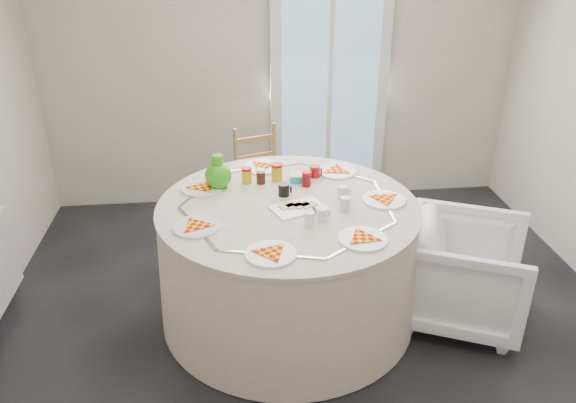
{
  "coord_description": "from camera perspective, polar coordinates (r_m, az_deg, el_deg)",
  "views": [
    {
      "loc": [
        -0.45,
        -2.68,
        2.27
      ],
      "look_at": [
        -0.13,
        0.27,
        0.8
      ],
      "focal_mm": 35.0,
      "sensor_mm": 36.0,
      "label": 1
    }
  ],
  "objects": [
    {
      "name": "glass_door",
      "position": [
        4.86,
        4.21,
        11.75
      ],
      "size": [
        1.0,
        0.08,
        2.1
      ],
      "primitive_type": "cube",
      "color": "silver",
      "rests_on": "floor"
    },
    {
      "name": "armchair",
      "position": [
        3.64,
        17.67,
        -6.14
      ],
      "size": [
        0.89,
        0.91,
        0.73
      ],
      "primitive_type": "imported",
      "rotation": [
        0.0,
        0.0,
        1.15
      ],
      "color": "white",
      "rests_on": "floor"
    },
    {
      "name": "jar_cluster",
      "position": [
        3.56,
        -1.32,
        2.32
      ],
      "size": [
        0.47,
        0.33,
        0.12
      ],
      "primitive_type": null,
      "rotation": [
        0.0,
        0.0,
        -0.29
      ],
      "color": "brown",
      "rests_on": "table"
    },
    {
      "name": "table",
      "position": [
        3.52,
        0.0,
        -6.21
      ],
      "size": [
        1.61,
        1.61,
        0.81
      ],
      "primitive_type": "cylinder",
      "color": "beige",
      "rests_on": "floor"
    },
    {
      "name": "cheese_platter",
      "position": [
        3.27,
        1.04,
        -0.92
      ],
      "size": [
        0.35,
        0.29,
        0.04
      ],
      "primitive_type": null,
      "rotation": [
        0.0,
        0.0,
        0.39
      ],
      "color": "silver",
      "rests_on": "table"
    },
    {
      "name": "green_pitcher",
      "position": [
        3.52,
        -7.09,
        2.7
      ],
      "size": [
        0.19,
        0.19,
        0.22
      ],
      "primitive_type": null,
      "rotation": [
        0.0,
        0.0,
        0.15
      ],
      "color": "#32A212",
      "rests_on": "table"
    },
    {
      "name": "wall_back",
      "position": [
        4.8,
        -0.66,
        14.69
      ],
      "size": [
        4.0,
        0.02,
        2.6
      ],
      "primitive_type": "cube",
      "color": "#BCB5A3",
      "rests_on": "floor"
    },
    {
      "name": "mugs_glasses",
      "position": [
        3.33,
        2.87,
        0.32
      ],
      "size": [
        0.68,
        0.68,
        0.09
      ],
      "primitive_type": null,
      "rotation": [
        0.0,
        0.0,
        0.43
      ],
      "color": "#A49C9E",
      "rests_on": "table"
    },
    {
      "name": "wooden_chair",
      "position": [
        4.44,
        -2.53,
        2.38
      ],
      "size": [
        0.48,
        0.47,
        0.86
      ],
      "primitive_type": null,
      "rotation": [
        0.0,
        0.0,
        0.33
      ],
      "color": "#AA7845",
      "rests_on": "floor"
    },
    {
      "name": "floor",
      "position": [
        3.54,
        2.67,
        -13.56
      ],
      "size": [
        4.0,
        4.0,
        0.0
      ],
      "primitive_type": "plane",
      "color": "black",
      "rests_on": "ground"
    },
    {
      "name": "place_settings",
      "position": [
        3.33,
        0.0,
        -0.46
      ],
      "size": [
        1.81,
        1.81,
        0.03
      ],
      "primitive_type": null,
      "rotation": [
        0.0,
        0.0,
        0.34
      ],
      "color": "white",
      "rests_on": "table"
    },
    {
      "name": "butter_tub",
      "position": [
        3.62,
        1.24,
        2.13
      ],
      "size": [
        0.14,
        0.11,
        0.05
      ],
      "primitive_type": "cube",
      "rotation": [
        0.0,
        0.0,
        -0.17
      ],
      "color": "#19AAB1",
      "rests_on": "table"
    }
  ]
}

